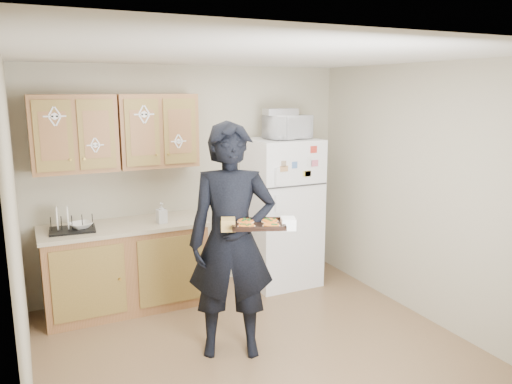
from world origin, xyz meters
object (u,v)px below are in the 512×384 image
(microwave, at_px, (287,127))
(refrigerator, at_px, (282,212))
(dish_rack, at_px, (72,222))
(person, at_px, (232,242))
(baking_tray, at_px, (258,225))

(microwave, bearing_deg, refrigerator, 115.65)
(refrigerator, relative_size, microwave, 3.54)
(microwave, height_order, dish_rack, microwave)
(person, relative_size, dish_rack, 4.74)
(person, bearing_deg, microwave, 67.30)
(microwave, xyz_separation_m, dish_rack, (-2.32, 0.08, -0.85))
(refrigerator, bearing_deg, microwave, -57.35)
(refrigerator, distance_m, microwave, 0.98)
(person, bearing_deg, refrigerator, 69.26)
(refrigerator, height_order, microwave, microwave)
(microwave, bearing_deg, dish_rack, 171.00)
(baking_tray, bearing_deg, microwave, 75.98)
(refrigerator, height_order, person, person)
(refrigerator, relative_size, dish_rack, 4.04)
(refrigerator, height_order, dish_rack, refrigerator)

